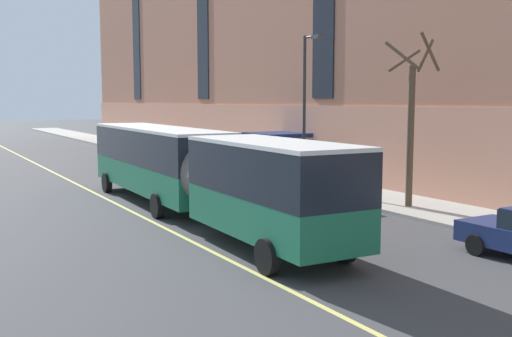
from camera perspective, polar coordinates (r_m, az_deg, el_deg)
name	(u,v)px	position (r m, az deg, el deg)	size (l,w,h in m)	color
ground_plane	(229,221)	(23.41, -2.60, -5.06)	(260.00, 260.00, 0.00)	#424244
sidewalk	(351,193)	(30.47, 9.02, -2.29)	(4.16, 160.00, 0.15)	#ADA89E
city_bus	(191,167)	(24.08, -6.25, 0.11)	(3.28, 20.22, 3.47)	#1E704C
parked_car_green_0	(160,154)	(44.41, -9.15, 1.37)	(2.06, 4.41, 1.56)	#23603D
parked_car_red_1	(127,147)	(51.50, -12.19, 2.00)	(2.07, 4.29, 1.56)	#B21E19
parked_car_black_3	(317,188)	(26.82, 5.87, -1.91)	(2.07, 4.28, 1.56)	black
parked_car_white_4	(218,167)	(35.41, -3.61, 0.15)	(2.03, 4.27, 1.56)	silver
street_tree_mid_block	(411,121)	(26.33, 14.59, 4.44)	(2.08, 2.00, 7.32)	brown
street_lamp	(307,97)	(30.69, 4.85, 6.77)	(0.36, 1.48, 7.79)	#2D2D30
fire_hydrant	(351,192)	(27.93, 9.02, -2.22)	(0.42, 0.24, 0.72)	red
lane_centerline	(139,215)	(25.12, -11.10, -4.37)	(0.16, 140.00, 0.01)	#E0D66B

